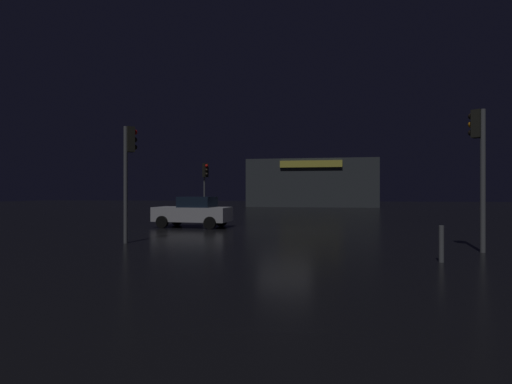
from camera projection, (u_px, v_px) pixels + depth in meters
ground_plane at (285, 231)px, 18.02m from camera, size 120.00×120.00×0.00m
store_building at (311, 183)px, 49.31m from camera, size 16.01×6.90×5.95m
traffic_signal_main at (129, 160)px, 13.76m from camera, size 0.42×0.42×4.19m
traffic_signal_opposite at (205, 176)px, 24.67m from camera, size 0.42×0.42×3.70m
traffic_signal_cross_left at (479, 153)px, 11.65m from camera, size 0.43×0.41×4.35m
car_near at (194, 212)px, 19.94m from camera, size 4.03×2.13×1.59m
bollard_kerb_b at (441, 244)px, 9.96m from camera, size 0.13×0.13×0.96m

